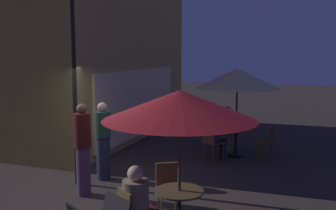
% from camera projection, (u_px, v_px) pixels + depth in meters
% --- Properties ---
extents(ground_plane, '(60.00, 60.00, 0.00)m').
position_uv_depth(ground_plane, '(102.00, 192.00, 7.73)').
color(ground_plane, '#322A26').
extents(cafe_building, '(8.01, 8.11, 8.84)m').
position_uv_depth(cafe_building, '(49.00, 1.00, 11.70)').
color(cafe_building, tan).
rests_on(cafe_building, ground).
extents(street_lamp_near_corner, '(0.31, 0.31, 4.45)m').
position_uv_depth(street_lamp_near_corner, '(73.00, 43.00, 7.80)').
color(street_lamp_near_corner, black).
rests_on(street_lamp_near_corner, ground).
extents(cafe_table_0, '(0.76, 0.76, 0.72)m').
position_uv_depth(cafe_table_0, '(179.00, 202.00, 5.80)').
color(cafe_table_0, black).
rests_on(cafe_table_0, ground).
extents(cafe_table_1, '(0.76, 0.76, 0.76)m').
position_uv_depth(cafe_table_1, '(236.00, 136.00, 10.35)').
color(cafe_table_1, black).
rests_on(cafe_table_1, ground).
extents(patio_umbrella_0, '(2.32, 2.32, 2.26)m').
position_uv_depth(patio_umbrella_0, '(180.00, 106.00, 5.60)').
color(patio_umbrella_0, black).
rests_on(patio_umbrella_0, ground).
extents(patio_umbrella_1, '(2.24, 2.24, 2.42)m').
position_uv_depth(patio_umbrella_1, '(237.00, 79.00, 10.14)').
color(patio_umbrella_1, black).
rests_on(patio_umbrella_1, ground).
extents(cafe_chair_0, '(0.54, 0.54, 0.90)m').
position_uv_depth(cafe_chair_0, '(168.00, 183.00, 6.59)').
color(cafe_chair_0, brown).
rests_on(cafe_chair_0, ground).
extents(cafe_chair_2, '(0.46, 0.46, 0.91)m').
position_uv_depth(cafe_chair_2, '(268.00, 139.00, 10.00)').
color(cafe_chair_2, '#553814').
rests_on(cafe_chair_2, ground).
extents(cafe_chair_3, '(0.58, 0.58, 1.00)m').
position_uv_depth(cafe_chair_3, '(226.00, 129.00, 11.16)').
color(cafe_chair_3, brown).
rests_on(cafe_chair_3, ground).
extents(cafe_chair_4, '(0.61, 0.61, 0.99)m').
position_uv_depth(cafe_chair_4, '(211.00, 139.00, 9.83)').
color(cafe_chair_4, brown).
rests_on(cafe_chair_4, ground).
extents(patron_seated_0, '(0.56, 0.53, 1.23)m').
position_uv_depth(patron_seated_0, '(139.00, 201.00, 5.40)').
color(patron_seated_0, '#45151A').
rests_on(patron_seated_0, ground).
extents(patron_seated_1, '(0.53, 0.47, 1.29)m').
position_uv_depth(patron_seated_1, '(228.00, 126.00, 11.00)').
color(patron_seated_1, '#726B56').
rests_on(patron_seated_1, ground).
extents(patron_seated_2, '(0.51, 0.47, 1.20)m').
position_uv_depth(patron_seated_2, '(216.00, 135.00, 9.91)').
color(patron_seated_2, black).
rests_on(patron_seated_2, ground).
extents(patron_standing_3, '(0.35, 0.35, 1.74)m').
position_uv_depth(patron_standing_3, '(103.00, 141.00, 8.40)').
color(patron_standing_3, '#282D43').
rests_on(patron_standing_3, ground).
extents(patron_standing_4, '(0.33, 0.33, 1.84)m').
position_uv_depth(patron_standing_4, '(83.00, 149.00, 7.43)').
color(patron_standing_4, '#5B3A5B').
rests_on(patron_standing_4, ground).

